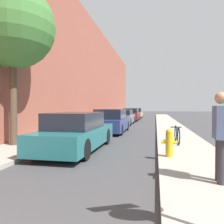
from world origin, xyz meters
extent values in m
plane|color=#3D3D3F|center=(0.00, 16.00, 0.00)|extent=(120.00, 120.00, 0.00)
cube|color=#9E998E|center=(-2.90, 16.00, 0.06)|extent=(2.00, 52.00, 0.12)
cube|color=#9E998E|center=(2.90, 16.00, 0.06)|extent=(2.00, 52.00, 0.12)
cube|color=brown|center=(-4.25, 16.00, 4.79)|extent=(0.70, 52.00, 9.58)
cylinder|color=black|center=(-1.68, 8.82, 0.32)|extent=(0.22, 0.64, 0.64)
cylinder|color=black|center=(-0.20, 8.82, 0.32)|extent=(0.22, 0.64, 0.64)
cylinder|color=black|center=(-1.68, 5.99, 0.32)|extent=(0.22, 0.64, 0.64)
cylinder|color=black|center=(-0.20, 5.99, 0.32)|extent=(0.22, 0.64, 0.64)
cube|color=#1E6066|center=(-0.94, 7.41, 0.49)|extent=(1.68, 4.57, 0.62)
cube|color=black|center=(-0.94, 7.22, 1.08)|extent=(1.48, 2.38, 0.56)
cylinder|color=black|center=(-1.60, 14.32, 0.30)|extent=(0.22, 0.60, 0.60)
cylinder|color=black|center=(-0.05, 14.32, 0.30)|extent=(0.22, 0.60, 0.60)
cylinder|color=black|center=(-1.60, 11.67, 0.30)|extent=(0.22, 0.60, 0.60)
cylinder|color=black|center=(-0.05, 11.67, 0.30)|extent=(0.22, 0.60, 0.60)
cube|color=navy|center=(-0.82, 12.99, 0.50)|extent=(1.77, 4.27, 0.68)
cube|color=black|center=(-0.82, 12.82, 1.12)|extent=(1.56, 2.22, 0.57)
cylinder|color=black|center=(-1.72, 20.36, 0.35)|extent=(0.22, 0.71, 0.71)
cylinder|color=black|center=(-0.23, 20.36, 0.35)|extent=(0.22, 0.71, 0.71)
cylinder|color=black|center=(-1.72, 17.55, 0.35)|extent=(0.22, 0.71, 0.71)
cylinder|color=black|center=(-0.23, 17.55, 0.35)|extent=(0.22, 0.71, 0.71)
cube|color=slate|center=(-0.98, 18.95, 0.52)|extent=(1.70, 4.53, 0.65)
cube|color=black|center=(-0.98, 18.77, 1.07)|extent=(1.49, 2.36, 0.44)
cylinder|color=black|center=(-1.60, 25.89, 0.32)|extent=(0.22, 0.64, 0.64)
cylinder|color=black|center=(-0.13, 25.89, 0.32)|extent=(0.22, 0.64, 0.64)
cylinder|color=black|center=(-1.60, 23.09, 0.32)|extent=(0.22, 0.64, 0.64)
cylinder|color=black|center=(-0.13, 23.09, 0.32)|extent=(0.22, 0.64, 0.64)
cube|color=maroon|center=(-0.86, 24.49, 0.54)|extent=(1.67, 4.52, 0.74)
cube|color=black|center=(-0.86, 24.31, 1.14)|extent=(1.47, 2.35, 0.46)
cylinder|color=black|center=(-1.76, 31.87, 0.35)|extent=(0.22, 0.70, 0.70)
cylinder|color=black|center=(-0.13, 31.87, 0.35)|extent=(0.22, 0.70, 0.70)
cylinder|color=black|center=(-1.76, 29.18, 0.35)|extent=(0.22, 0.70, 0.70)
cylinder|color=black|center=(-0.13, 29.18, 0.35)|extent=(0.22, 0.70, 0.70)
cube|color=tan|center=(-0.95, 30.53, 0.50)|extent=(1.84, 4.34, 0.62)
cube|color=black|center=(-0.95, 30.35, 1.09)|extent=(1.62, 2.25, 0.54)
cylinder|color=#4C3A2B|center=(-3.43, 7.30, 1.91)|extent=(0.27, 0.27, 3.58)
sphere|color=#3D7033|center=(-3.43, 7.30, 4.57)|extent=(3.15, 3.15, 3.15)
cylinder|color=gold|center=(2.21, 6.43, 0.46)|extent=(0.21, 0.21, 0.67)
sphere|color=gold|center=(2.21, 6.43, 0.83)|extent=(0.20, 0.20, 0.20)
cylinder|color=gold|center=(2.05, 6.43, 0.54)|extent=(0.14, 0.08, 0.08)
cylinder|color=gold|center=(2.37, 6.43, 0.54)|extent=(0.14, 0.08, 0.08)
cylinder|color=#2D2D33|center=(3.03, 4.49, 0.54)|extent=(0.15, 0.15, 0.83)
cylinder|color=#2D2D33|center=(3.02, 4.30, 0.54)|extent=(0.15, 0.15, 0.83)
cube|color=#475675|center=(3.02, 4.40, 1.26)|extent=(0.25, 0.45, 0.62)
sphere|color=tan|center=(3.02, 4.40, 1.72)|extent=(0.23, 0.23, 0.23)
torus|color=black|center=(2.65, 9.43, 0.45)|extent=(0.06, 0.66, 0.66)
torus|color=black|center=(2.67, 8.48, 0.45)|extent=(0.06, 0.66, 0.66)
cube|color=#235193|center=(2.66, 8.95, 0.60)|extent=(0.05, 0.80, 0.04)
cylinder|color=#235193|center=(2.67, 8.78, 0.69)|extent=(0.04, 0.04, 0.18)
cube|color=black|center=(2.65, 9.35, 0.71)|extent=(0.44, 0.05, 0.04)
camera|label=1|loc=(1.82, -0.03, 1.56)|focal=35.12mm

